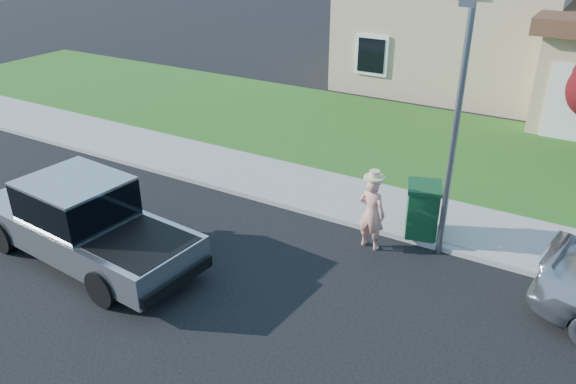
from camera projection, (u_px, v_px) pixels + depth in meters
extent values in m
plane|color=black|center=(223.00, 269.00, 11.11)|extent=(80.00, 80.00, 0.00)
cube|color=gray|center=(334.00, 218.00, 12.87)|extent=(40.00, 0.20, 0.12)
cube|color=gray|center=(354.00, 199.00, 13.72)|extent=(40.00, 2.00, 0.15)
cube|color=#224F16|center=(415.00, 142.00, 17.21)|extent=(40.00, 7.00, 0.10)
cube|color=tan|center=(468.00, 1.00, 22.84)|extent=(8.00, 9.00, 6.40)
cube|color=black|center=(372.00, 55.00, 21.03)|extent=(1.30, 0.10, 1.50)
cylinder|color=black|center=(4.00, 235.00, 11.58)|extent=(0.73, 0.32, 0.71)
cylinder|color=black|center=(72.00, 205.00, 12.78)|extent=(0.73, 0.32, 0.71)
cylinder|color=black|center=(103.00, 287.00, 9.96)|extent=(0.73, 0.32, 0.71)
cylinder|color=black|center=(170.00, 247.00, 11.16)|extent=(0.73, 0.32, 0.71)
cube|color=#B4B7BC|center=(86.00, 231.00, 11.22)|extent=(5.19, 2.16, 0.64)
cube|color=black|center=(76.00, 200.00, 10.99)|extent=(1.99, 1.79, 0.75)
cube|color=#B4B7BC|center=(73.00, 181.00, 10.82)|extent=(1.99, 1.79, 0.07)
cube|color=black|center=(142.00, 244.00, 10.22)|extent=(1.71, 1.63, 0.05)
cube|color=black|center=(15.00, 203.00, 12.59)|extent=(0.24, 1.69, 0.36)
cube|color=black|center=(178.00, 281.00, 9.98)|extent=(0.24, 1.69, 0.22)
cube|color=black|center=(94.00, 178.00, 12.10)|extent=(0.12, 0.20, 0.16)
imported|color=#E7957F|center=(372.00, 213.00, 11.51)|extent=(0.62, 0.44, 1.60)
cylinder|color=#D7C38A|center=(374.00, 177.00, 11.15)|extent=(0.43, 0.43, 0.04)
cylinder|color=#D7C38A|center=(375.00, 174.00, 11.12)|extent=(0.21, 0.21, 0.15)
cube|color=#103C1E|center=(422.00, 211.00, 11.86)|extent=(0.84, 0.90, 1.05)
cube|color=#103C1E|center=(425.00, 187.00, 11.61)|extent=(0.92, 0.98, 0.08)
cylinder|color=slate|center=(454.00, 137.00, 10.52)|extent=(0.12, 0.12, 5.11)
cube|color=slate|center=(468.00, 3.00, 9.02)|extent=(0.27, 0.20, 0.12)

